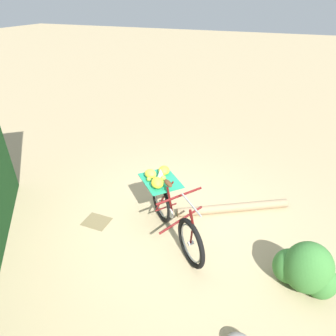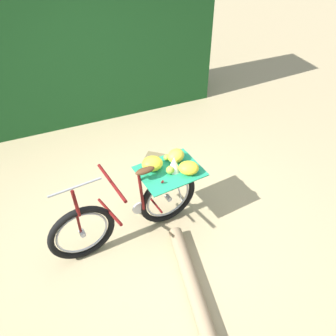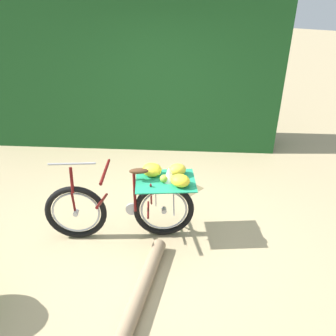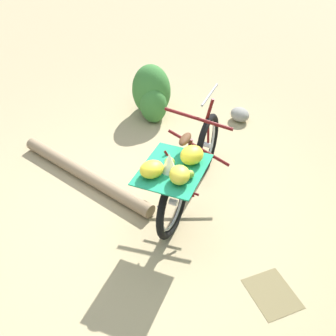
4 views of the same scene
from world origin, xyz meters
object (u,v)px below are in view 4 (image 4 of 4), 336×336
at_px(bicycle, 188,169).
at_px(path_stone, 240,114).
at_px(fallen_log, 84,174).
at_px(shrub_cluster, 152,94).

height_order(bicycle, path_stone, bicycle).
relative_size(bicycle, path_stone, 4.95).
xyz_separation_m(fallen_log, shrub_cluster, (1.15, -1.25, 0.26)).
bearing_deg(path_stone, shrub_cluster, 60.63).
bearing_deg(fallen_log, path_stone, -77.55).
distance_m(shrub_cluster, path_stone, 1.30).
xyz_separation_m(bicycle, fallen_log, (0.85, 0.92, -0.42)).
height_order(bicycle, shrub_cluster, bicycle).
bearing_deg(bicycle, shrub_cluster, 34.66).
bearing_deg(fallen_log, shrub_cluster, -47.35).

